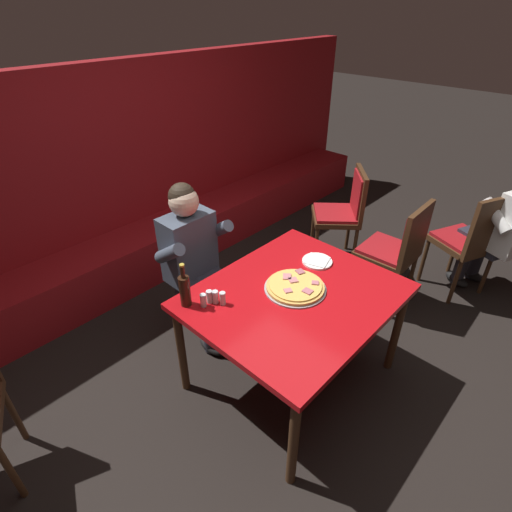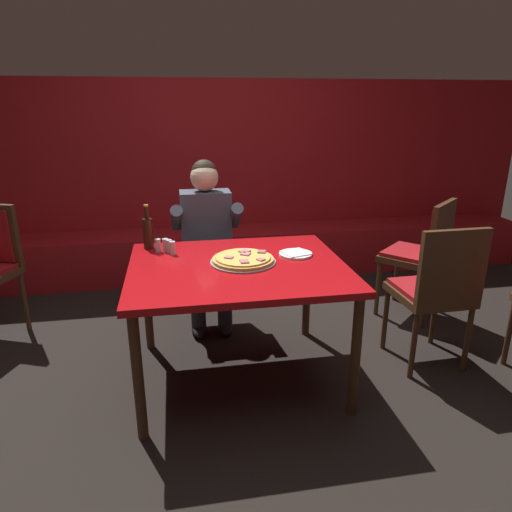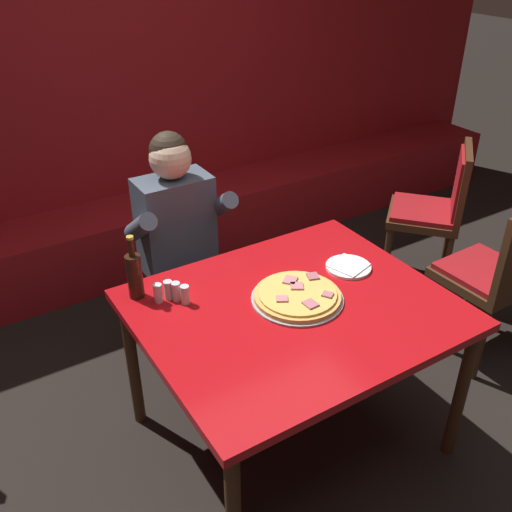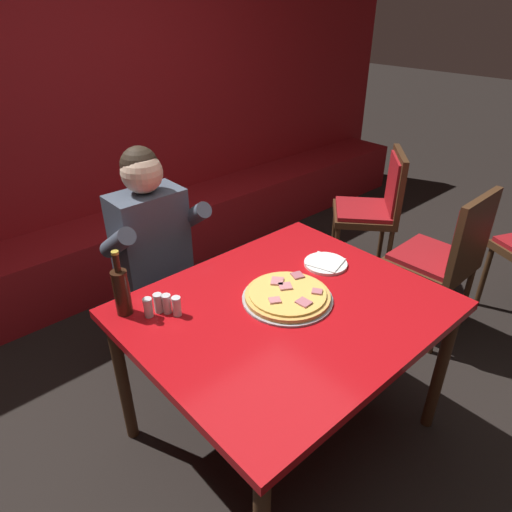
# 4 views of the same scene
# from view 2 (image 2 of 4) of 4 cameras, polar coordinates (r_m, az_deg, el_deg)

# --- Properties ---
(ground_plane) EXTENTS (24.00, 24.00, 0.00)m
(ground_plane) POSITION_cam_2_polar(r_m,az_deg,el_deg) (3.05, -2.11, -14.73)
(ground_plane) COLOR black
(booth_wall_panel) EXTENTS (6.80, 0.16, 1.90)m
(booth_wall_panel) POSITION_cam_2_polar(r_m,az_deg,el_deg) (4.77, -5.98, 9.80)
(booth_wall_panel) COLOR maroon
(booth_wall_panel) RESTS_ON ground_plane
(booth_bench) EXTENTS (6.46, 0.48, 0.46)m
(booth_bench) POSITION_cam_2_polar(r_m,az_deg,el_deg) (4.63, -5.38, 0.36)
(booth_bench) COLOR maroon
(booth_bench) RESTS_ON ground_plane
(main_dining_table) EXTENTS (1.27, 1.07, 0.76)m
(main_dining_table) POSITION_cam_2_polar(r_m,az_deg,el_deg) (2.73, -2.28, -2.55)
(main_dining_table) COLOR #422816
(main_dining_table) RESTS_ON ground_plane
(pizza) EXTENTS (0.39, 0.39, 0.05)m
(pizza) POSITION_cam_2_polar(r_m,az_deg,el_deg) (2.73, -1.62, -0.45)
(pizza) COLOR #9E9EA3
(pizza) RESTS_ON main_dining_table
(plate_white_paper) EXTENTS (0.21, 0.21, 0.02)m
(plate_white_paper) POSITION_cam_2_polar(r_m,az_deg,el_deg) (2.88, 4.97, 0.28)
(plate_white_paper) COLOR white
(plate_white_paper) RESTS_ON main_dining_table
(beer_bottle) EXTENTS (0.07, 0.07, 0.29)m
(beer_bottle) POSITION_cam_2_polar(r_m,az_deg,el_deg) (3.05, -13.36, 2.91)
(beer_bottle) COLOR black
(beer_bottle) RESTS_ON main_dining_table
(shaker_oregano) EXTENTS (0.04, 0.04, 0.09)m
(shaker_oregano) POSITION_cam_2_polar(r_m,az_deg,el_deg) (2.98, -11.25, 1.26)
(shaker_oregano) COLOR silver
(shaker_oregano) RESTS_ON main_dining_table
(shaker_parmesan) EXTENTS (0.04, 0.04, 0.09)m
(shaker_parmesan) POSITION_cam_2_polar(r_m,az_deg,el_deg) (2.95, -10.81, 1.13)
(shaker_parmesan) COLOR silver
(shaker_parmesan) RESTS_ON main_dining_table
(shaker_red_pepper_flakes) EXTENTS (0.04, 0.04, 0.09)m
(shaker_red_pepper_flakes) POSITION_cam_2_polar(r_m,az_deg,el_deg) (2.98, -12.15, 1.22)
(shaker_red_pepper_flakes) COLOR silver
(shaker_red_pepper_flakes) RESTS_ON main_dining_table
(shaker_black_pepper) EXTENTS (0.04, 0.04, 0.09)m
(shaker_black_pepper) POSITION_cam_2_polar(r_m,az_deg,el_deg) (2.91, -10.40, 0.91)
(shaker_black_pepper) COLOR silver
(shaker_black_pepper) RESTS_ON main_dining_table
(diner_seated_blue_shirt) EXTENTS (0.53, 0.53, 1.27)m
(diner_seated_blue_shirt) POSITION_cam_2_polar(r_m,az_deg,el_deg) (3.49, -6.12, 2.40)
(diner_seated_blue_shirt) COLOR black
(diner_seated_blue_shirt) RESTS_ON ground_plane
(dining_chair_far_left) EXTENTS (0.62, 0.62, 0.97)m
(dining_chair_far_left) POSITION_cam_2_polar(r_m,az_deg,el_deg) (3.84, 20.21, 0.80)
(dining_chair_far_left) COLOR #422816
(dining_chair_far_left) RESTS_ON ground_plane
(dining_chair_side_aisle) EXTENTS (0.45, 0.45, 0.98)m
(dining_chair_side_aisle) POSITION_cam_2_polar(r_m,az_deg,el_deg) (3.11, 21.76, -3.49)
(dining_chair_side_aisle) COLOR #422816
(dining_chair_side_aisle) RESTS_ON ground_plane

